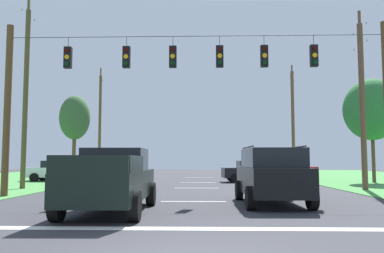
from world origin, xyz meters
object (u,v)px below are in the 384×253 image
at_px(pickup_truck, 112,180).
at_px(utility_pole_mid_left, 26,95).
at_px(utility_pole_far_right, 293,121).
at_px(distant_car_far_parked, 289,169).
at_px(tree_roadside_right, 372,110).
at_px(suv_black, 271,175).
at_px(utility_pole_mid_right, 362,100).
at_px(distant_car_crossing_white, 58,171).
at_px(distant_car_oncoming, 253,171).
at_px(overhead_signal_span, 195,95).
at_px(utility_pole_far_left, 100,123).
at_px(tree_roadside_far_right, 75,118).

height_order(pickup_truck, utility_pole_mid_left, utility_pole_mid_left).
bearing_deg(pickup_truck, utility_pole_far_right, 66.31).
height_order(distant_car_far_parked, tree_roadside_right, tree_roadside_right).
height_order(suv_black, utility_pole_mid_right, utility_pole_mid_right).
relative_size(distant_car_crossing_white, distant_car_oncoming, 0.99).
bearing_deg(distant_car_far_parked, pickup_truck, -115.20).
distance_m(utility_pole_mid_right, utility_pole_far_right, 16.98).
relative_size(distant_car_far_parked, utility_pole_far_right, 0.40).
bearing_deg(distant_car_oncoming, tree_roadside_right, -4.71).
bearing_deg(overhead_signal_span, suv_black, -43.75).
bearing_deg(pickup_truck, tree_roadside_right, 47.19).
xyz_separation_m(overhead_signal_span, distant_car_oncoming, (3.90, 11.56, -3.59)).
height_order(distant_car_crossing_white, utility_pole_far_right, utility_pole_far_right).
height_order(distant_car_crossing_white, distant_car_far_parked, same).
distance_m(distant_car_crossing_white, distant_car_oncoming, 14.21).
bearing_deg(utility_pole_mid_left, distant_car_crossing_white, 96.30).
bearing_deg(distant_car_crossing_white, utility_pole_mid_right, -22.39).
distance_m(pickup_truck, suv_black, 5.66).
distance_m(suv_black, utility_pole_far_left, 27.51).
height_order(pickup_truck, tree_roadside_right, tree_roadside_right).
bearing_deg(distant_car_oncoming, utility_pole_far_left, 144.08).
relative_size(overhead_signal_span, suv_black, 3.46).
bearing_deg(suv_black, distant_car_crossing_white, 131.58).
xyz_separation_m(distant_car_crossing_white, utility_pole_mid_right, (19.15, -7.89, 3.97)).
bearing_deg(overhead_signal_span, utility_pole_far_left, 114.45).
height_order(distant_car_oncoming, utility_pole_far_left, utility_pole_far_left).
xyz_separation_m(utility_pole_far_right, tree_roadside_far_right, (-19.62, -4.65, -0.20)).
height_order(utility_pole_mid_left, tree_roadside_far_right, utility_pole_mid_left).
xyz_separation_m(distant_car_crossing_white, utility_pole_far_left, (0.54, 9.37, 4.36)).
distance_m(overhead_signal_span, utility_pole_mid_right, 9.81).
bearing_deg(distant_car_far_parked, tree_roadside_far_right, 178.87).
bearing_deg(utility_pole_far_left, utility_pole_mid_right, -42.84).
distance_m(utility_pole_mid_right, tree_roadside_far_right, 23.05).
relative_size(utility_pole_far_right, utility_pole_mid_left, 1.02).
height_order(pickup_truck, distant_car_crossing_white, pickup_truck).
height_order(distant_car_oncoming, tree_roadside_right, tree_roadside_right).
bearing_deg(utility_pole_mid_left, suv_black, -30.23).
bearing_deg(pickup_truck, utility_pole_mid_left, 127.02).
bearing_deg(distant_car_far_parked, suv_black, -103.90).
height_order(distant_car_oncoming, utility_pole_far_right, utility_pole_far_right).
height_order(overhead_signal_span, utility_pole_far_right, utility_pole_far_right).
bearing_deg(suv_black, overhead_signal_span, 136.25).
bearing_deg(distant_car_crossing_white, distant_car_far_parked, 12.91).
bearing_deg(tree_roadside_right, distant_car_far_parked, 131.65).
xyz_separation_m(utility_pole_mid_right, utility_pole_far_left, (-18.61, 17.26, 0.40)).
bearing_deg(tree_roadside_far_right, distant_car_crossing_white, -85.73).
relative_size(pickup_truck, tree_roadside_far_right, 0.77).
relative_size(distant_car_oncoming, tree_roadside_far_right, 0.63).
distance_m(tree_roadside_right, tree_roadside_far_right, 23.47).
height_order(distant_car_far_parked, utility_pole_far_left, utility_pole_far_left).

